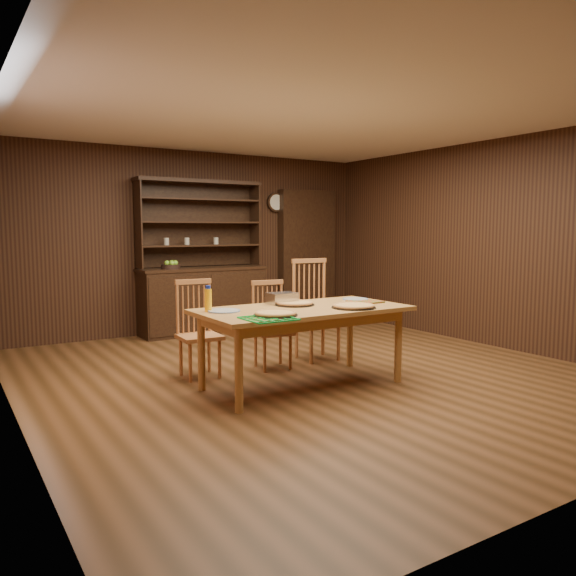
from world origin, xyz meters
TOP-DOWN VIEW (x-y plane):
  - floor at (0.00, 0.00)m, footprint 6.00×6.00m
  - room_shell at (0.00, 0.00)m, footprint 6.00×6.00m
  - china_hutch at (-0.00, 2.75)m, footprint 1.84×0.52m
  - doorway at (1.90, 2.90)m, footprint 1.00×0.18m
  - wall_clock at (1.35, 2.96)m, footprint 0.30×0.05m
  - dining_table at (-0.33, -0.32)m, footprint 1.97×0.98m
  - chair_left at (-1.02, 0.56)m, footprint 0.42×0.40m
  - chair_center at (-0.21, 0.48)m, footprint 0.43×0.42m
  - chair_right at (0.43, 0.59)m, footprint 0.50×0.48m
  - pizza_left at (-0.80, -0.61)m, footprint 0.38×0.38m
  - pizza_right at (0.06, -0.60)m, footprint 0.41×0.41m
  - pizza_center at (-0.30, -0.14)m, footprint 0.38×0.38m
  - cooling_rack at (-0.94, -0.74)m, footprint 0.43×0.43m
  - plate_left at (-1.07, -0.17)m, footprint 0.29×0.29m
  - plate_right at (0.45, -0.14)m, footprint 0.27×0.27m
  - foil_dish at (-0.35, 0.02)m, footprint 0.28×0.20m
  - juice_bottle at (-1.18, -0.08)m, footprint 0.07×0.07m
  - pot_holder_a at (0.45, -0.38)m, footprint 0.22×0.22m
  - pot_holder_b at (0.33, -0.27)m, footprint 0.25×0.25m
  - fruit_bowl at (-0.49, 2.69)m, footprint 0.26×0.26m

SIDE VIEW (x-z plane):
  - floor at x=0.00m, z-range 0.00..0.00m
  - chair_center at x=-0.21m, z-range 0.03..0.96m
  - chair_left at x=-1.02m, z-range 0.03..1.00m
  - china_hutch at x=0.00m, z-range -0.49..1.68m
  - chair_right at x=0.43m, z-range 0.04..1.18m
  - dining_table at x=-0.33m, z-range 0.30..1.05m
  - pot_holder_b at x=0.33m, z-range 0.75..0.76m
  - pot_holder_a at x=0.45m, z-range 0.75..0.77m
  - plate_left at x=-1.07m, z-range 0.75..0.77m
  - plate_right at x=0.45m, z-range 0.75..0.77m
  - cooling_rack at x=-0.94m, z-range 0.75..0.77m
  - pizza_center at x=-0.30m, z-range 0.75..0.79m
  - pizza_right at x=0.06m, z-range 0.75..0.79m
  - pizza_left at x=-0.80m, z-range 0.75..0.79m
  - foil_dish at x=-0.35m, z-range 0.75..0.86m
  - juice_bottle at x=-1.18m, z-range 0.74..0.98m
  - fruit_bowl at x=-0.49m, z-range 0.93..1.04m
  - doorway at x=1.90m, z-range 0.00..2.10m
  - room_shell at x=0.00m, z-range -1.42..4.58m
  - wall_clock at x=1.35m, z-range 1.75..2.05m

